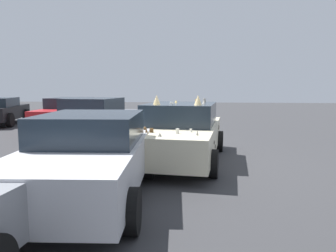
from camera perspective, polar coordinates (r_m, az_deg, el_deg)
ground_plane at (r=8.34m, az=2.06°, el=-6.17°), size 60.00×60.00×0.00m
art_car_decorated at (r=8.25m, az=2.14°, el=-1.13°), size 4.72×2.48×1.71m
parked_sedan_behind_left at (r=18.04m, az=-27.87°, el=2.45°), size 4.39×2.64×1.36m
parked_sedan_far_right at (r=5.59m, az=-14.00°, el=-5.36°), size 4.13×2.23×1.44m
parked_sedan_row_back_center at (r=14.85m, az=-17.43°, el=2.18°), size 4.23×2.09×1.41m
parked_sedan_near_left at (r=11.45m, az=-12.49°, el=1.09°), size 4.44×2.45×1.52m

